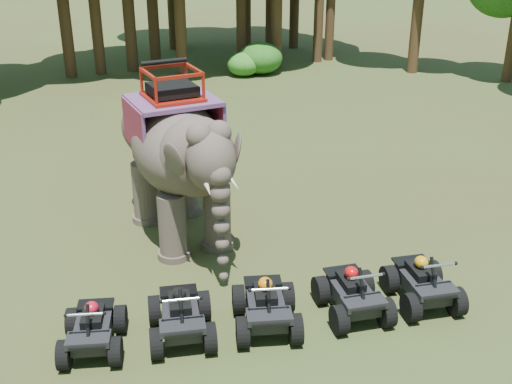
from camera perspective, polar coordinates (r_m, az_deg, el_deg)
ground at (r=15.28m, az=1.14°, el=-8.31°), size 110.00×110.00×0.00m
elephant at (r=16.74m, az=-7.03°, el=3.34°), size 3.44×5.85×4.61m
atv_0 at (r=13.40m, az=-14.38°, el=-11.20°), size 1.45×1.83×1.24m
atv_1 at (r=13.38m, az=-6.73°, el=-10.34°), size 1.44×1.89×1.33m
atv_2 at (r=13.56m, az=0.90°, el=-9.54°), size 1.61×2.02×1.36m
atv_3 at (r=14.13m, az=8.65°, el=-8.39°), size 1.32×1.80×1.33m
atv_4 at (r=14.82m, az=14.65°, el=-7.29°), size 1.38×1.85×1.34m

